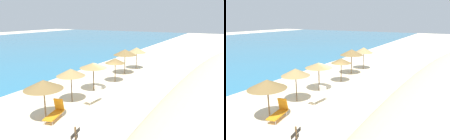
% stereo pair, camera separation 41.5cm
% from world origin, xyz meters
% --- Properties ---
extents(ground_plane, '(160.00, 160.00, 0.00)m').
position_xyz_m(ground_plane, '(0.00, 0.00, 0.00)').
color(ground_plane, beige).
extents(dune_ridge, '(46.34, 8.68, 2.18)m').
position_xyz_m(dune_ridge, '(0.39, -8.77, 1.09)').
color(dune_ridge, beige).
rests_on(dune_ridge, ground_plane).
extents(beach_umbrella_0, '(2.40, 2.40, 2.63)m').
position_xyz_m(beach_umbrella_0, '(-7.36, 0.79, 2.34)').
color(beach_umbrella_0, brown).
rests_on(beach_umbrella_0, ground_plane).
extents(beach_umbrella_1, '(2.16, 2.16, 2.61)m').
position_xyz_m(beach_umbrella_1, '(-4.16, 1.28, 2.33)').
color(beach_umbrella_1, brown).
rests_on(beach_umbrella_1, ground_plane).
extents(beach_umbrella_2, '(2.38, 2.38, 2.50)m').
position_xyz_m(beach_umbrella_2, '(-1.08, 1.31, 2.27)').
color(beach_umbrella_2, brown).
rests_on(beach_umbrella_2, ground_plane).
extents(beach_umbrella_3, '(2.02, 2.02, 2.41)m').
position_xyz_m(beach_umbrella_3, '(2.13, 0.87, 2.15)').
color(beach_umbrella_3, brown).
rests_on(beach_umbrella_3, ground_plane).
extents(beach_umbrella_4, '(2.60, 2.60, 2.84)m').
position_xyz_m(beach_umbrella_4, '(5.47, 1.37, 2.51)').
color(beach_umbrella_4, brown).
rests_on(beach_umbrella_4, ground_plane).
extents(beach_umbrella_5, '(2.33, 2.33, 2.71)m').
position_xyz_m(beach_umbrella_5, '(8.51, 1.21, 2.38)').
color(beach_umbrella_5, brown).
rests_on(beach_umbrella_5, ground_plane).
extents(lounge_chair_0, '(1.63, 0.81, 1.13)m').
position_xyz_m(lounge_chair_0, '(-3.23, -0.16, 0.43)').
color(lounge_chair_0, white).
rests_on(lounge_chair_0, ground_plane).
extents(lounge_chair_1, '(1.76, 1.02, 1.21)m').
position_xyz_m(lounge_chair_1, '(-6.94, 0.36, 0.48)').
color(lounge_chair_1, orange).
rests_on(lounge_chair_1, ground_plane).
extents(wooden_signpost, '(0.83, 0.31, 1.65)m').
position_xyz_m(wooden_signpost, '(-9.64, -3.35, 0.99)').
color(wooden_signpost, brown).
rests_on(wooden_signpost, ground_plane).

